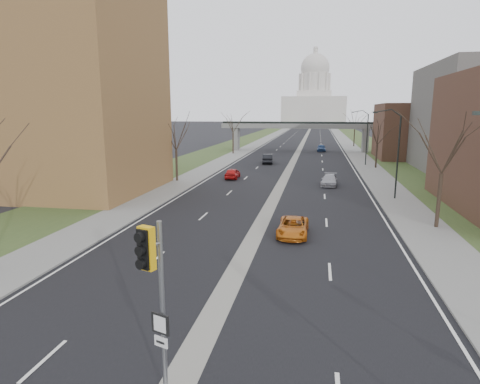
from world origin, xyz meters
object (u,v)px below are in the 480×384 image
(car_right_near, at_px, (293,227))
(car_right_far, at_px, (321,148))
(car_left_far, at_px, (267,159))
(car_right_mid, at_px, (329,180))
(signal_pole_median, at_px, (154,281))
(car_left_near, at_px, (233,173))

(car_right_near, bearing_deg, car_right_far, 88.39)
(car_left_far, relative_size, car_right_mid, 1.08)
(car_right_far, bearing_deg, signal_pole_median, -95.93)
(car_right_near, distance_m, car_right_mid, 20.69)
(car_left_far, bearing_deg, car_right_mid, 109.48)
(signal_pole_median, distance_m, car_left_far, 57.24)
(car_left_near, height_order, car_right_near, car_left_near)
(signal_pole_median, distance_m, car_right_near, 17.87)
(signal_pole_median, xyz_separation_m, car_right_mid, (5.91, 37.81, -3.21))
(signal_pole_median, distance_m, car_left_near, 41.17)
(car_left_near, distance_m, car_right_far, 41.24)
(signal_pole_median, relative_size, car_right_far, 1.23)
(signal_pole_median, bearing_deg, car_right_far, 105.20)
(car_left_near, height_order, car_right_mid, car_left_near)
(car_right_near, height_order, car_right_far, car_right_far)
(signal_pole_median, relative_size, car_right_near, 1.24)
(car_left_near, height_order, car_right_far, car_right_far)
(car_right_far, bearing_deg, car_left_far, -113.59)
(car_left_far, height_order, car_right_near, car_left_far)
(signal_pole_median, relative_size, car_left_far, 1.17)
(car_left_near, xyz_separation_m, car_left_far, (2.52, 16.48, 0.10))
(car_right_near, bearing_deg, car_left_far, 100.13)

